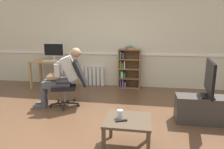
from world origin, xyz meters
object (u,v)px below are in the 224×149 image
at_px(person_seated, 62,76).
at_px(office_chair, 71,81).
at_px(radiator, 92,76).
at_px(spare_remote, 121,121).
at_px(computer_desk, 54,64).
at_px(tv_stand, 206,110).
at_px(coffee_table, 128,123).
at_px(computer_mouse, 61,61).
at_px(tv_screen, 210,78).
at_px(imac_monitor, 54,50).
at_px(drinking_glass, 120,114).
at_px(keyboard, 51,61).
at_px(bookshelf, 128,68).

bearing_deg(person_seated, office_chair, 90.00).
relative_size(radiator, spare_remote, 4.54).
relative_size(computer_desk, radiator, 1.79).
relative_size(person_seated, spare_remote, 8.14).
bearing_deg(tv_stand, coffee_table, -140.57).
relative_size(computer_mouse, tv_screen, 0.11).
relative_size(office_chair, tv_stand, 0.95).
height_order(computer_desk, coffee_table, computer_desk).
bearing_deg(spare_remote, office_chair, 17.61).
xyz_separation_m(computer_mouse, office_chair, (0.75, -1.19, -0.25)).
bearing_deg(radiator, tv_stand, -39.04).
relative_size(imac_monitor, office_chair, 0.61).
bearing_deg(office_chair, imac_monitor, -158.67).
distance_m(person_seated, drinking_glass, 1.95).
bearing_deg(computer_desk, office_chair, -52.54).
bearing_deg(imac_monitor, computer_desk, -77.84).
bearing_deg(person_seated, spare_remote, 29.03).
distance_m(office_chair, tv_stand, 2.61).
relative_size(keyboard, radiator, 0.63).
height_order(computer_desk, person_seated, person_seated).
relative_size(keyboard, computer_mouse, 4.29).
xyz_separation_m(keyboard, coffee_table, (2.33, -2.60, -0.40)).
height_order(computer_desk, tv_screen, tv_screen).
relative_size(imac_monitor, spare_remote, 3.99).
distance_m(computer_desk, keyboard, 0.19).
distance_m(computer_mouse, tv_screen, 3.67).
bearing_deg(computer_mouse, coffee_table, -51.77).
bearing_deg(computer_mouse, drinking_glass, -53.07).
distance_m(radiator, drinking_glass, 3.35).
xyz_separation_m(imac_monitor, drinking_glass, (2.23, -2.80, -0.55)).
relative_size(tv_stand, drinking_glass, 9.39).
relative_size(computer_mouse, coffee_table, 0.17).
xyz_separation_m(computer_desk, computer_mouse, (0.26, -0.12, 0.13)).
bearing_deg(spare_remote, drinking_glass, -4.62).
bearing_deg(radiator, imac_monitor, -162.71).
height_order(computer_desk, office_chair, office_chair).
distance_m(bookshelf, drinking_glass, 3.02).
xyz_separation_m(imac_monitor, tv_screen, (3.59, -1.78, -0.24)).
bearing_deg(computer_mouse, computer_desk, 154.87).
bearing_deg(bookshelf, person_seated, -126.02).
relative_size(bookshelf, spare_remote, 7.66).
relative_size(bookshelf, tv_stand, 1.12).
height_order(office_chair, coffee_table, office_chair).
xyz_separation_m(bookshelf, drinking_glass, (0.18, -3.01, -0.06)).
relative_size(bookshelf, radiator, 1.69).
relative_size(radiator, tv_screen, 0.75).
xyz_separation_m(radiator, person_seated, (-0.16, -1.75, 0.38)).
distance_m(computer_mouse, tv_stand, 3.71).
xyz_separation_m(imac_monitor, radiator, (1.00, 0.31, -0.76)).
bearing_deg(bookshelf, tv_screen, -52.32).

